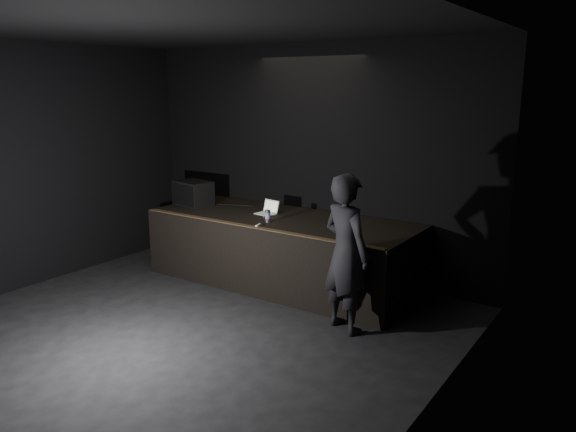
% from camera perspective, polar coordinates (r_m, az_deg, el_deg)
% --- Properties ---
extents(ground, '(7.00, 7.00, 0.00)m').
position_cam_1_polar(ground, '(6.59, -14.57, -13.18)').
color(ground, black).
rests_on(ground, ground).
extents(room_walls, '(6.10, 7.10, 3.52)m').
position_cam_1_polar(room_walls, '(6.00, -15.67, 4.47)').
color(room_walls, black).
rests_on(room_walls, ground).
extents(stage_riser, '(4.00, 1.50, 1.00)m').
position_cam_1_polar(stage_riser, '(8.32, -0.61, -3.48)').
color(stage_riser, black).
rests_on(stage_riser, ground).
extents(riser_lip, '(3.92, 0.10, 0.01)m').
position_cam_1_polar(riser_lip, '(7.63, -3.65, -1.09)').
color(riser_lip, brown).
rests_on(riser_lip, stage_riser).
extents(stage_monitor, '(0.64, 0.52, 0.39)m').
position_cam_1_polar(stage_monitor, '(9.12, -9.63, 2.30)').
color(stage_monitor, black).
rests_on(stage_monitor, stage_riser).
extents(cable, '(0.92, 0.36, 0.02)m').
position_cam_1_polar(cable, '(9.08, -6.45, 1.16)').
color(cable, black).
rests_on(cable, stage_riser).
extents(laptop, '(0.33, 0.30, 0.20)m').
position_cam_1_polar(laptop, '(8.41, -2.05, 0.58)').
color(laptop, silver).
rests_on(laptop, stage_riser).
extents(beer_can, '(0.07, 0.07, 0.18)m').
position_cam_1_polar(beer_can, '(7.87, -2.07, -0.02)').
color(beer_can, silver).
rests_on(beer_can, stage_riser).
extents(plastic_cup, '(0.07, 0.07, 0.09)m').
position_cam_1_polar(plastic_cup, '(8.14, -2.42, 0.10)').
color(plastic_cup, white).
rests_on(plastic_cup, stage_riser).
extents(wii_remote, '(0.06, 0.14, 0.02)m').
position_cam_1_polar(wii_remote, '(7.67, -3.06, -0.95)').
color(wii_remote, white).
rests_on(wii_remote, stage_riser).
extents(person, '(0.81, 0.67, 1.91)m').
position_cam_1_polar(person, '(6.63, 5.92, -3.80)').
color(person, black).
rests_on(person, ground).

